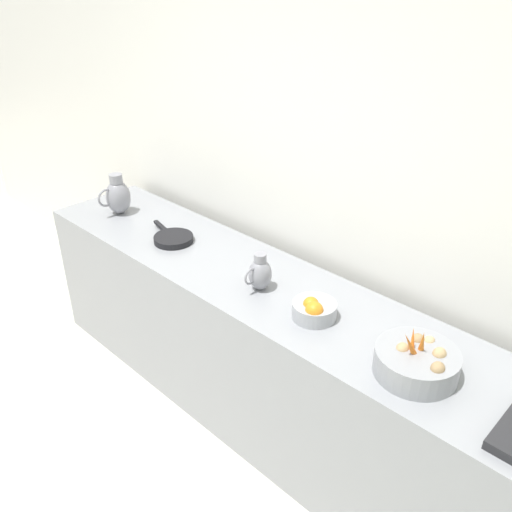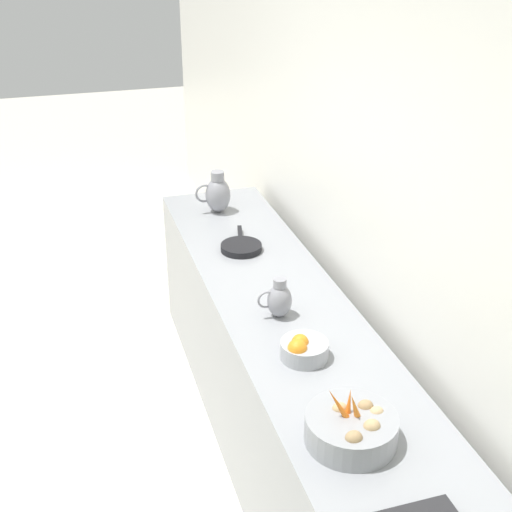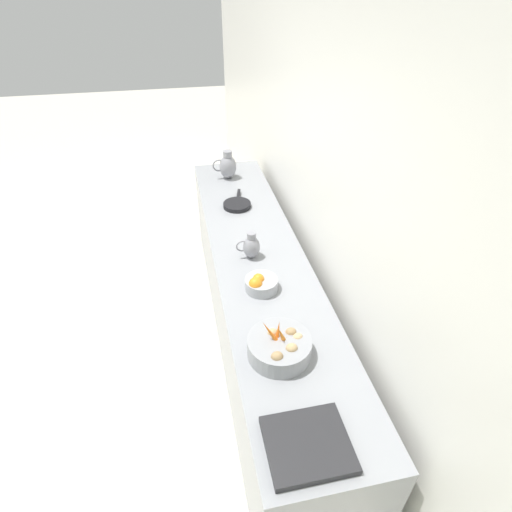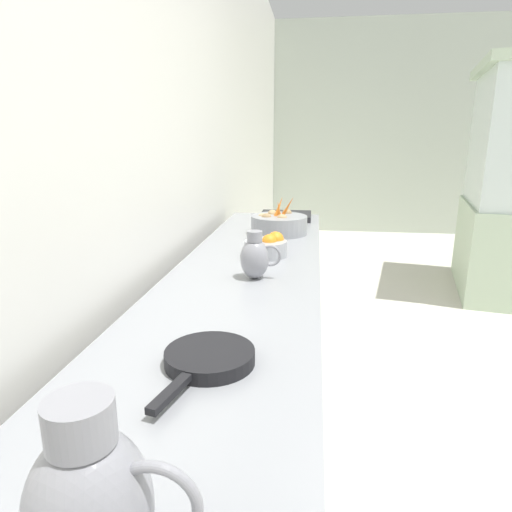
{
  "view_description": "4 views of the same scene",
  "coord_description": "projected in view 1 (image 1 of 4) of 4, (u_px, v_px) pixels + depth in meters",
  "views": [
    {
      "loc": [
        0.1,
        1.53,
        2.24
      ],
      "look_at": [
        -1.49,
        -0.02,
        1.02
      ],
      "focal_mm": 37.72,
      "sensor_mm": 36.0,
      "label": 1
    },
    {
      "loc": [
        -0.62,
        2.52,
        2.5
      ],
      "look_at": [
        -1.45,
        -0.22,
        1.05
      ],
      "focal_mm": 48.33,
      "sensor_mm": 36.0,
      "label": 2
    },
    {
      "loc": [
        -1.07,
        2.17,
        2.46
      ],
      "look_at": [
        -1.47,
        0.22,
        1.01
      ],
      "focal_mm": 28.52,
      "sensor_mm": 36.0,
      "label": 3
    },
    {
      "loc": [
        -1.26,
        -1.62,
        1.4
      ],
      "look_at": [
        -1.46,
        -0.13,
        0.99
      ],
      "focal_mm": 31.07,
      "sensor_mm": 36.0,
      "label": 4
    }
  ],
  "objects": [
    {
      "name": "tile_wall_left",
      "position": [
        419.0,
        161.0,
        2.27
      ],
      "size": [
        0.1,
        9.35,
        3.0
      ],
      "primitive_type": "cube",
      "color": "white",
      "rests_on": "ground_plane"
    },
    {
      "name": "prep_counter",
      "position": [
        264.0,
        353.0,
        2.83
      ],
      "size": [
        0.61,
        3.09,
        0.86
      ],
      "primitive_type": "cube",
      "color": "gray",
      "rests_on": "ground_plane"
    },
    {
      "name": "vegetable_colander",
      "position": [
        417.0,
        362.0,
        2.03
      ],
      "size": [
        0.32,
        0.32,
        0.22
      ],
      "color": "gray",
      "rests_on": "prep_counter"
    },
    {
      "name": "orange_bowl",
      "position": [
        314.0,
        310.0,
        2.34
      ],
      "size": [
        0.2,
        0.2,
        0.11
      ],
      "color": "#9EA0A5",
      "rests_on": "prep_counter"
    },
    {
      "name": "metal_pitcher_tall",
      "position": [
        118.0,
        196.0,
        3.3
      ],
      "size": [
        0.21,
        0.15,
        0.25
      ],
      "color": "gray",
      "rests_on": "prep_counter"
    },
    {
      "name": "metal_pitcher_short",
      "position": [
        260.0,
        273.0,
        2.54
      ],
      "size": [
        0.16,
        0.11,
        0.19
      ],
      "color": "gray",
      "rests_on": "prep_counter"
    },
    {
      "name": "skillet_on_counter",
      "position": [
        173.0,
        238.0,
        3.01
      ],
      "size": [
        0.22,
        0.36,
        0.03
      ],
      "color": "black",
      "rests_on": "prep_counter"
    }
  ]
}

